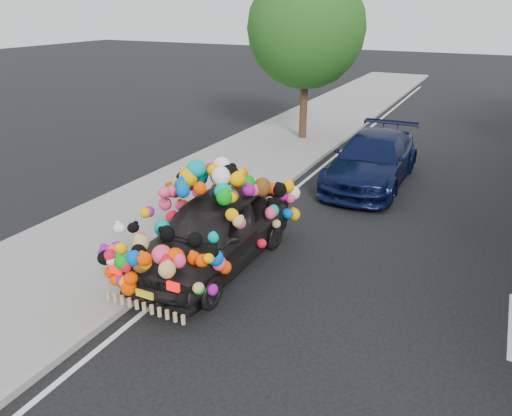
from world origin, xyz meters
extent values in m
plane|color=black|center=(0.00, 0.00, 0.00)|extent=(100.00, 100.00, 0.00)
cube|color=gray|center=(-4.30, 0.00, 0.06)|extent=(4.00, 60.00, 0.12)
cube|color=gray|center=(-2.35, 0.00, 0.07)|extent=(0.15, 60.00, 0.13)
cylinder|color=#332114|center=(-3.80, 9.50, 1.36)|extent=(0.28, 0.28, 2.73)
sphere|color=#224E14|center=(-3.80, 9.50, 4.03)|extent=(4.20, 4.20, 4.20)
imported|color=black|center=(-1.80, -0.36, 0.72)|extent=(1.76, 4.27, 1.45)
cube|color=red|center=(-2.41, -2.50, 0.78)|extent=(0.22, 0.06, 0.14)
cube|color=red|center=(-1.25, -2.51, 0.78)|extent=(0.22, 0.06, 0.14)
cube|color=yellow|center=(-1.83, -2.52, 0.48)|extent=(0.34, 0.04, 0.12)
imported|color=black|center=(-0.24, 5.82, 0.71)|extent=(2.04, 4.92, 1.42)
camera|label=1|loc=(2.87, -7.92, 4.85)|focal=35.00mm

